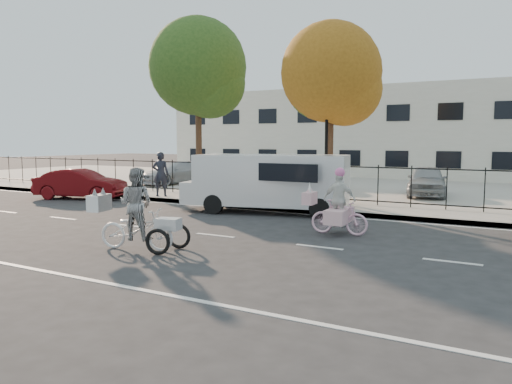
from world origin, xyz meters
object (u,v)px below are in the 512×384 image
Objects in this scene: red_sedan at (81,184)px; lot_car_d at (427,181)px; lot_car_a at (173,173)px; pedestrian at (161,174)px; zebra_trike at (137,218)px; lot_car_b at (269,173)px; lamppost at (327,125)px; lot_car_c at (314,178)px; white_van at (269,181)px; unicorn_bike at (338,210)px.

lot_car_d reaches higher than red_sedan.
red_sedan is at bearing -83.62° from lot_car_a.
zebra_trike is at bearing 97.61° from pedestrian.
lot_car_a is 0.80× the size of lot_car_b.
pedestrian is at bearing -51.43° from lot_car_a.
lot_car_a is (-0.20, 6.59, 0.11)m from red_sedan.
zebra_trike is at bearing -97.02° from lamppost.
zebra_trike is 1.19× the size of pedestrian.
red_sedan is at bearing -129.95° from lot_car_b.
red_sedan is 1.12× the size of lot_car_c.
zebra_trike is 0.37× the size of white_van.
zebra_trike is 0.64× the size of lot_car_c.
lot_car_a is at bearing -85.25° from pedestrian.
lot_car_b is 1.48× the size of lot_car_c.
zebra_trike is at bearing 136.73° from unicorn_bike.
unicorn_bike is 0.46× the size of red_sedan.
white_van is 7.85m from lot_car_b.
pedestrian is 6.16m from lot_car_a.
unicorn_bike is 4.52m from white_van.
lot_car_b is (5.60, 0.74, 0.12)m from lot_car_a.
lot_car_a is at bearing 133.40° from white_van.
lamppost is at bearing 21.53° from unicorn_bike.
lot_car_a is 1.18× the size of lot_car_c.
lamppost is at bearing -131.96° from lot_car_d.
unicorn_bike is at bearing -50.26° from white_van.
lot_car_b is 7.78m from lot_car_d.
lamppost is at bearing -47.10° from lot_car_b.
unicorn_bike is 15.62m from lot_car_a.
lamppost is at bearing -68.90° from lot_car_c.
pedestrian reaches higher than red_sedan.
unicorn_bike reaches higher than red_sedan.
lot_car_c is at bearing 172.79° from lot_car_d.
red_sedan is (-12.62, 2.35, -0.03)m from unicorn_bike.
pedestrian is 11.48m from lot_car_d.
lamppost is at bearing 160.48° from pedestrian.
lot_car_c is at bearing -67.20° from red_sedan.
lot_car_a is (-10.49, 3.90, -2.36)m from lamppost.
unicorn_bike is 12.83m from red_sedan.
zebra_trike is 6.86m from white_van.
zebra_trike is 13.52m from lot_car_c.
lot_car_b is (-3.76, 13.79, 0.13)m from zebra_trike.
red_sedan is 2.07× the size of pedestrian.
lot_car_b is (-3.65, 6.94, -0.25)m from white_van.
pedestrian is at bearing -137.53° from lot_car_c.
pedestrian is 0.54× the size of lot_car_c.
red_sedan is (-9.17, 6.46, -0.10)m from zebra_trike.
lot_car_d is (13.18, 7.22, 0.16)m from red_sedan.
pedestrian is at bearing -170.37° from lamppost.
lamppost reaches higher than lot_car_a.
zebra_trike reaches higher than lot_car_d.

